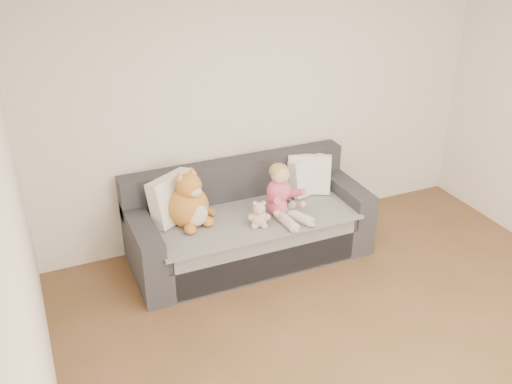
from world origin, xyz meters
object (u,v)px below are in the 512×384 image
toddler (282,195)px  plush_cat (190,204)px  sofa (248,225)px  sippy_cup (264,216)px  teddy_bear (259,216)px

toddler → plush_cat: (-0.80, 0.17, -0.01)m
sofa → sippy_cup: (0.04, -0.27, 0.23)m
toddler → sofa: bearing=128.3°
toddler → sippy_cup: toddler is taller
sofa → sippy_cup: bearing=-81.1°
teddy_bear → sippy_cup: size_ratio=2.13×
teddy_bear → toddler: bearing=42.5°
toddler → teddy_bear: size_ratio=2.05×
toddler → plush_cat: size_ratio=0.92×
toddler → teddy_bear: (-0.26, -0.10, -0.11)m
sofa → plush_cat: (-0.56, -0.03, 0.37)m
teddy_bear → sippy_cup: teddy_bear is taller
plush_cat → sippy_cup: bearing=-39.9°
teddy_bear → sippy_cup: (0.06, 0.04, -0.04)m
sofa → toddler: (0.24, -0.21, 0.37)m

